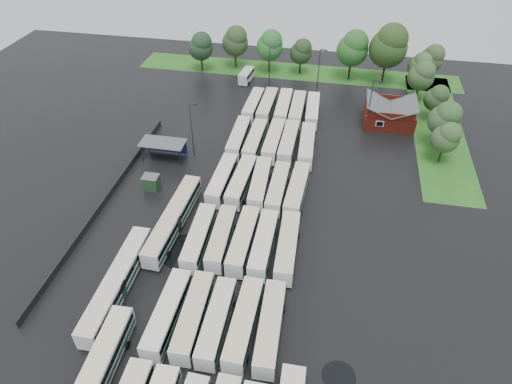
# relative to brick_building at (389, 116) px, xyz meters

# --- Properties ---
(ground) EXTENTS (160.00, 160.00, 0.00)m
(ground) POSITION_rel_brick_building_xyz_m (-24.00, -42.77, -1.87)
(ground) COLOR black
(ground) RESTS_ON ground
(brick_building) EXTENTS (10.07, 8.60, 5.39)m
(brick_building) POSITION_rel_brick_building_xyz_m (0.00, 0.00, 0.00)
(brick_building) COLOR maroon
(brick_building) RESTS_ON ground
(wash_shed) EXTENTS (8.20, 4.20, 3.58)m
(wash_shed) POSITION_rel_brick_building_xyz_m (-41.20, -20.74, 1.12)
(wash_shed) COLOR #2D2D30
(wash_shed) RESTS_ON ground
(utility_hut) EXTENTS (2.70, 2.20, 2.62)m
(utility_hut) POSITION_rel_brick_building_xyz_m (-40.20, -30.17, -0.55)
(utility_hut) COLOR #1F3D20
(utility_hut) RESTS_ON ground
(grass_strip_north) EXTENTS (80.00, 10.00, 0.01)m
(grass_strip_north) POSITION_rel_brick_building_xyz_m (-22.00, 22.03, -1.86)
(grass_strip_north) COLOR #28671B
(grass_strip_north) RESTS_ON ground
(grass_strip_east) EXTENTS (10.00, 50.00, 0.01)m
(grass_strip_east) POSITION_rel_brick_building_xyz_m (10.00, 0.03, -1.86)
(grass_strip_east) COLOR #28671B
(grass_strip_east) RESTS_ON ground
(west_fence) EXTENTS (0.10, 50.00, 1.20)m
(west_fence) POSITION_rel_brick_building_xyz_m (-46.20, -34.77, -1.27)
(west_fence) COLOR #2D2D30
(west_fence) RESTS_ON ground
(bus_r1c0) EXTENTS (2.61, 12.04, 3.35)m
(bus_r1c0) POSITION_rel_brick_building_xyz_m (-28.24, -55.35, -0.02)
(bus_r1c0) COLOR white
(bus_r1c0) RESTS_ON ground
(bus_r1c1) EXTENTS (2.93, 12.06, 3.34)m
(bus_r1c1) POSITION_rel_brick_building_xyz_m (-25.02, -55.11, -0.03)
(bus_r1c1) COLOR white
(bus_r1c1) RESTS_ON ground
(bus_r1c2) EXTENTS (2.64, 11.70, 3.25)m
(bus_r1c2) POSITION_rel_brick_building_xyz_m (-22.05, -55.31, -0.08)
(bus_r1c2) COLOR white
(bus_r1c2) RESTS_ON ground
(bus_r1c3) EXTENTS (2.72, 12.13, 3.37)m
(bus_r1c3) POSITION_rel_brick_building_xyz_m (-18.78, -54.93, -0.01)
(bus_r1c3) COLOR white
(bus_r1c3) RESTS_ON ground
(bus_r1c4) EXTENTS (3.02, 12.21, 3.37)m
(bus_r1c4) POSITION_rel_brick_building_xyz_m (-15.59, -54.86, -0.01)
(bus_r1c4) COLOR white
(bus_r1c4) RESTS_ON ground
(bus_r2c0) EXTENTS (3.00, 12.11, 3.35)m
(bus_r2c0) POSITION_rel_brick_building_xyz_m (-28.26, -41.87, -0.03)
(bus_r2c0) COLOR white
(bus_r2c0) RESTS_ON ground
(bus_r2c1) EXTENTS (2.93, 11.74, 3.24)m
(bus_r2c1) POSITION_rel_brick_building_xyz_m (-25.07, -41.29, -0.08)
(bus_r2c1) COLOR white
(bus_r2c1) RESTS_ON ground
(bus_r2c2) EXTENTS (2.62, 12.14, 3.38)m
(bus_r2c2) POSITION_rel_brick_building_xyz_m (-21.84, -41.25, -0.01)
(bus_r2c2) COLOR white
(bus_r2c2) RESTS_ON ground
(bus_r2c3) EXTENTS (2.63, 12.08, 3.36)m
(bus_r2c3) POSITION_rel_brick_building_xyz_m (-18.80, -41.44, -0.02)
(bus_r2c3) COLOR white
(bus_r2c3) RESTS_ON ground
(bus_r2c4) EXTENTS (3.03, 12.35, 3.41)m
(bus_r2c4) POSITION_rel_brick_building_xyz_m (-15.41, -41.34, 0.01)
(bus_r2c4) COLOR white
(bus_r2c4) RESTS_ON ground
(bus_r3c0) EXTENTS (2.80, 12.14, 3.37)m
(bus_r3c0) POSITION_rel_brick_building_xyz_m (-28.39, -27.80, -0.02)
(bus_r3c0) COLOR white
(bus_r3c0) RESTS_ON ground
(bus_r3c1) EXTENTS (3.05, 12.18, 3.37)m
(bus_r3c1) POSITION_rel_brick_building_xyz_m (-25.13, -27.64, -0.01)
(bus_r3c1) COLOR white
(bus_r3c1) RESTS_ON ground
(bus_r3c2) EXTENTS (3.11, 12.17, 3.36)m
(bus_r3c2) POSITION_rel_brick_building_xyz_m (-21.92, -27.67, -0.02)
(bus_r3c2) COLOR white
(bus_r3c2) RESTS_ON ground
(bus_r3c3) EXTENTS (2.55, 11.81, 3.28)m
(bus_r3c3) POSITION_rel_brick_building_xyz_m (-18.81, -28.27, -0.06)
(bus_r3c3) COLOR white
(bus_r3c3) RESTS_ON ground
(bus_r3c4) EXTENTS (3.10, 12.34, 3.41)m
(bus_r3c4) POSITION_rel_brick_building_xyz_m (-15.65, -28.20, 0.01)
(bus_r3c4) COLOR white
(bus_r3c4) RESTS_ON ground
(bus_r4c0) EXTENTS (2.80, 12.21, 3.39)m
(bus_r4c0) POSITION_rel_brick_building_xyz_m (-28.58, -14.29, -0.00)
(bus_r4c0) COLOR white
(bus_r4c0) RESTS_ON ground
(bus_r4c1) EXTENTS (2.72, 12.07, 3.35)m
(bus_r4c1) POSITION_rel_brick_building_xyz_m (-25.29, -14.70, -0.02)
(bus_r4c1) COLOR white
(bus_r4c1) RESTS_ON ground
(bus_r4c2) EXTENTS (2.75, 12.31, 3.42)m
(bus_r4c2) POSITION_rel_brick_building_xyz_m (-21.83, -14.16, 0.01)
(bus_r4c2) COLOR white
(bus_r4c2) RESTS_ON ground
(bus_r4c3) EXTENTS (2.68, 12.33, 3.43)m
(bus_r4c3) POSITION_rel_brick_building_xyz_m (-18.95, -14.22, 0.02)
(bus_r4c3) COLOR white
(bus_r4c3) RESTS_ON ground
(bus_r4c4) EXTENTS (3.13, 12.42, 3.43)m
(bus_r4c4) POSITION_rel_brick_building_xyz_m (-15.49, -14.58, 0.02)
(bus_r4c4) COLOR white
(bus_r4c4) RESTS_ON ground
(bus_r5c0) EXTENTS (2.77, 11.78, 3.26)m
(bus_r5c0) POSITION_rel_brick_building_xyz_m (-28.42, -0.76, -0.07)
(bus_r5c0) COLOR white
(bus_r5c0) RESTS_ON ground
(bus_r5c1) EXTENTS (2.79, 12.25, 3.40)m
(bus_r5c1) POSITION_rel_brick_building_xyz_m (-25.39, -0.70, 0.00)
(bus_r5c1) COLOR white
(bus_r5c1) RESTS_ON ground
(bus_r5c2) EXTENTS (2.88, 12.36, 3.42)m
(bus_r5c2) POSITION_rel_brick_building_xyz_m (-21.93, -0.64, 0.02)
(bus_r5c2) COLOR white
(bus_r5c2) RESTS_ON ground
(bus_r5c3) EXTENTS (2.75, 12.18, 3.38)m
(bus_r5c3) POSITION_rel_brick_building_xyz_m (-18.93, -0.98, -0.01)
(bus_r5c3) COLOR white
(bus_r5c3) RESTS_ON ground
(bus_r5c4) EXTENTS (3.03, 11.97, 3.31)m
(bus_r5c4) POSITION_rel_brick_building_xyz_m (-15.76, -0.76, -0.05)
(bus_r5c4) COLOR white
(bus_r5c4) RESTS_ON ground
(artic_bus_west_a) EXTENTS (3.32, 18.39, 3.40)m
(artic_bus_west_a) POSITION_rel_brick_building_xyz_m (-33.02, -65.55, 0.02)
(artic_bus_west_a) COLOR white
(artic_bus_west_a) RESTS_ON ground
(artic_bus_west_b) EXTENTS (3.27, 18.56, 3.43)m
(artic_bus_west_b) POSITION_rel_brick_building_xyz_m (-33.19, -38.83, 0.04)
(artic_bus_west_b) COLOR white
(artic_bus_west_b) RESTS_ON ground
(artic_bus_west_c) EXTENTS (2.85, 18.42, 3.41)m
(artic_bus_west_c) POSITION_rel_brick_building_xyz_m (-36.30, -52.06, 0.03)
(artic_bus_west_c) COLOR white
(artic_bus_west_c) RESTS_ON ground
(minibus) EXTENTS (2.89, 6.33, 2.68)m
(minibus) POSITION_rel_brick_building_xyz_m (-33.14, 14.16, -0.38)
(minibus) COLOR silver
(minibus) RESTS_ON ground
(tree_north_0) EXTENTS (6.03, 6.03, 9.98)m
(tree_north_0) POSITION_rel_brick_building_xyz_m (-45.24, 18.04, 4.55)
(tree_north_0) COLOR #36231A
(tree_north_0) RESTS_ON ground
(tree_north_1) EXTENTS (6.50, 6.50, 10.76)m
(tree_north_1) POSITION_rel_brick_building_xyz_m (-37.38, 21.66, 5.06)
(tree_north_1) COLOR black
(tree_north_1) RESTS_ON ground
(tree_north_2) EXTENTS (6.51, 6.51, 10.78)m
(tree_north_2) POSITION_rel_brick_building_xyz_m (-28.49, 20.58, 5.07)
(tree_north_2) COLOR #3A2615
(tree_north_2) RESTS_ON ground
(tree_north_3) EXTENTS (5.37, 5.37, 8.89)m
(tree_north_3) POSITION_rel_brick_building_xyz_m (-20.82, 21.14, 3.85)
(tree_north_3) COLOR black
(tree_north_3) RESTS_ON ground
(tree_north_4) EXTENTS (7.39, 7.39, 12.23)m
(tree_north_4) POSITION_rel_brick_building_xyz_m (-8.63, 20.14, 6.00)
(tree_north_4) COLOR black
(tree_north_4) RESTS_ON ground
(tree_north_5) EXTENTS (8.74, 8.74, 14.48)m
(tree_north_5) POSITION_rel_brick_building_xyz_m (-0.64, 19.38, 7.45)
(tree_north_5) COLOR #311C10
(tree_north_5) RESTS_ON ground
(tree_north_6) EXTENTS (5.74, 5.74, 9.51)m
(tree_north_6) POSITION_rel_brick_building_xyz_m (9.74, 21.79, 4.25)
(tree_north_6) COLOR black
(tree_north_6) RESTS_ON ground
(tree_east_0) EXTENTS (5.03, 5.03, 8.33)m
(tree_east_0) POSITION_rel_brick_building_xyz_m (8.94, -12.52, 3.49)
(tree_east_0) COLOR #33281B
(tree_east_0) RESTS_ON ground
(tree_east_1) EXTENTS (5.91, 5.91, 9.79)m
(tree_east_1) POSITION_rel_brick_building_xyz_m (9.12, -7.41, 4.43)
(tree_east_1) COLOR #2E2418
(tree_east_1) RESTS_ON ground
(tree_east_2) EXTENTS (4.83, 4.83, 8.00)m
(tree_east_2) POSITION_rel_brick_building_xyz_m (9.05, 3.26, 3.28)
(tree_east_2) COLOR black
(tree_east_2) RESTS_ON ground
(tree_east_3) EXTENTS (5.77, 5.77, 9.56)m
(tree_east_3) POSITION_rel_brick_building_xyz_m (6.59, 11.59, 4.28)
(tree_east_3) COLOR black
(tree_east_3) RESTS_ON ground
(tree_east_4) EXTENTS (5.30, 5.30, 8.78)m
(tree_east_4) POSITION_rel_brick_building_xyz_m (6.93, 18.25, 3.78)
(tree_east_4) COLOR black
(tree_east_4) RESTS_ON ground
(lamp_post_ne) EXTENTS (1.68, 0.33, 10.89)m
(lamp_post_ne) POSITION_rel_brick_building_xyz_m (-4.40, -3.45, 4.46)
(lamp_post_ne) COLOR #2D2D30
(lamp_post_ne) RESTS_ON ground
(lamp_post_nw) EXTENTS (1.67, 0.33, 10.86)m
(lamp_post_nw) POSITION_rel_brick_building_xyz_m (-36.02, -18.95, 4.44)
(lamp_post_nw) COLOR #2D2D30
(lamp_post_nw) RESTS_ON ground
(lamp_post_back_w) EXTENTS (1.53, 0.30, 9.92)m
(lamp_post_back_w) POSITION_rel_brick_building_xyz_m (-26.94, 11.50, 3.89)
(lamp_post_back_w) COLOR #2D2D30
(lamp_post_back_w) RESTS_ON ground
(lamp_post_back_e) EXTENTS (1.60, 0.31, 10.38)m
(lamp_post_back_e) POSITION_rel_brick_building_xyz_m (-15.67, 11.35, 4.16)
(lamp_post_back_e) COLOR #2D2D30
(lamp_post_back_e) RESTS_ON ground
(puddle_2) EXTENTS (7.21, 7.21, 0.01)m
(puddle_2) POSITION_rel_brick_building_xyz_m (-30.22, -43.31, -1.86)
(puddle_2) COLOR black
(puddle_2) RESTS_ON ground
(puddle_3) EXTENTS (3.33, 3.33, 0.01)m
(puddle_3) POSITION_rel_brick_building_xyz_m (-21.50, -44.12, -1.86)
(puddle_3) COLOR black
(puddle_3) RESTS_ON ground
(puddle_4) EXTENTS (3.91, 3.91, 0.01)m
(puddle_4) POSITION_rel_brick_building_xyz_m (-7.08, -58.52, -1.86)
(puddle_4) COLOR black
(puddle_4) RESTS_ON ground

